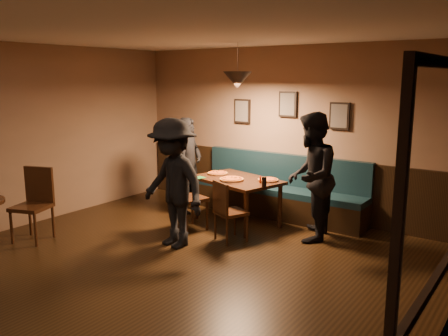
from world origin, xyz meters
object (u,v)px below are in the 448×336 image
object	(u,v)px
diner_right	(311,177)
soda_glass	(264,182)
cafe_chair_far	(31,205)
dining_table	(237,201)
chair_near_left	(189,197)
chair_near_right	(231,211)
diner_front	(173,183)
diner_left	(189,165)
booth_bench	(278,187)
tabasco_bottle	(260,179)

from	to	relation	value
diner_right	soda_glass	xyz separation A→B (m)	(-0.62, -0.25, -0.11)
diner_right	cafe_chair_far	xyz separation A→B (m)	(-3.16, -2.35, -0.39)
dining_table	chair_near_left	xyz separation A→B (m)	(-0.41, -0.69, 0.14)
chair_near_right	soda_glass	size ratio (longest dim) A/B	5.68
diner_right	diner_front	xyz separation A→B (m)	(-1.39, -1.34, -0.03)
diner_left	diner_front	bearing A→B (deg)	-157.90
chair_near_left	booth_bench	bearing A→B (deg)	77.69
diner_left	booth_bench	bearing A→B (deg)	-75.15
booth_bench	diner_left	world-z (taller)	diner_left
tabasco_bottle	cafe_chair_far	bearing A→B (deg)	-135.86
diner_right	tabasco_bottle	distance (m)	0.80
chair_near_right	diner_left	bearing A→B (deg)	175.07
dining_table	cafe_chair_far	world-z (taller)	cafe_chair_far
dining_table	diner_right	distance (m)	1.37
dining_table	cafe_chair_far	xyz separation A→B (m)	(-1.90, -2.36, 0.15)
booth_bench	dining_table	bearing A→B (deg)	-115.50
chair_near_left	cafe_chair_far	world-z (taller)	cafe_chair_far
diner_left	tabasco_bottle	xyz separation A→B (m)	(1.50, -0.14, -0.03)
diner_front	cafe_chair_far	world-z (taller)	diner_front
chair_near_left	diner_front	world-z (taller)	diner_front
chair_near_right	diner_right	bearing A→B (deg)	63.76
dining_table	chair_near_left	bearing A→B (deg)	-106.37
booth_bench	chair_near_right	xyz separation A→B (m)	(0.05, -1.44, -0.07)
soda_glass	booth_bench	bearing A→B (deg)	107.18
diner_front	soda_glass	world-z (taller)	diner_front
diner_right	soda_glass	distance (m)	0.67
chair_near_left	diner_right	world-z (taller)	diner_right
cafe_chair_far	booth_bench	bearing A→B (deg)	-145.92
chair_near_right	diner_front	xyz separation A→B (m)	(-0.52, -0.63, 0.45)
dining_table	diner_left	distance (m)	1.13
diner_front	soda_glass	size ratio (longest dim) A/B	11.54
chair_near_right	diner_front	distance (m)	0.93
chair_near_left	diner_front	bearing A→B (deg)	-51.86
chair_near_right	cafe_chair_far	size ratio (longest dim) A/B	0.84
soda_glass	tabasco_bottle	distance (m)	0.26
soda_glass	tabasco_bottle	world-z (taller)	soda_glass
diner_left	chair_near_right	bearing A→B (deg)	-129.42
chair_near_left	tabasco_bottle	bearing A→B (deg)	51.49
tabasco_bottle	cafe_chair_far	distance (m)	3.31
tabasco_bottle	dining_table	bearing A→B (deg)	172.46
booth_bench	diner_right	world-z (taller)	diner_right
diner_right	tabasco_bottle	size ratio (longest dim) A/B	15.57
dining_table	chair_near_left	size ratio (longest dim) A/B	1.33
chair_near_left	diner_left	xyz separation A→B (m)	(-0.63, 0.77, 0.30)
dining_table	diner_left	size ratio (longest dim) A/B	0.83
booth_bench	chair_near_right	bearing A→B (deg)	-88.18
diner_front	tabasco_bottle	world-z (taller)	diner_front
diner_right	tabasco_bottle	xyz separation A→B (m)	(-0.79, -0.06, -0.13)
dining_table	tabasco_bottle	xyz separation A→B (m)	(0.46, -0.06, 0.42)
diner_right	cafe_chair_far	size ratio (longest dim) A/B	1.76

